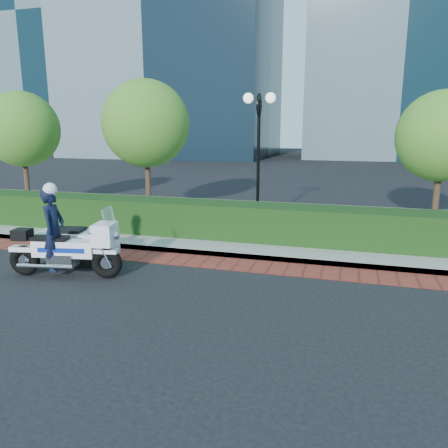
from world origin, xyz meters
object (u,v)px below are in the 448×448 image
(tree_a, at_px, (22,129))
(tree_c, at_px, (443,136))
(tree_b, at_px, (146,124))
(lamppost, at_px, (259,139))
(police_motorcycle, at_px, (67,241))

(tree_a, distance_m, tree_c, 15.50)
(tree_b, bearing_deg, lamppost, -16.11)
(tree_b, bearing_deg, police_motorcycle, -80.75)
(tree_a, xyz_separation_m, tree_c, (15.50, -0.00, -0.18))
(tree_c, bearing_deg, tree_a, 180.00)
(tree_a, relative_size, police_motorcycle, 1.73)
(police_motorcycle, bearing_deg, lamppost, 46.73)
(tree_c, bearing_deg, tree_b, 180.00)
(tree_a, distance_m, tree_b, 5.50)
(lamppost, bearing_deg, tree_a, 172.59)
(tree_a, bearing_deg, tree_c, -0.00)
(lamppost, height_order, tree_b, tree_b)
(tree_a, height_order, police_motorcycle, tree_a)
(lamppost, relative_size, tree_c, 0.98)
(tree_b, distance_m, police_motorcycle, 7.18)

